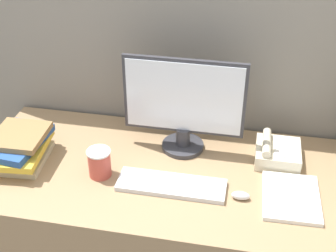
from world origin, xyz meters
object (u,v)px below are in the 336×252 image
monitor (184,106)px  book_stack (19,147)px  keyboard (171,185)px  desk_telephone (277,153)px  coffee_cup (99,163)px  mouse (241,196)px

monitor → book_stack: size_ratio=1.61×
book_stack → monitor: bearing=18.7°
keyboard → desk_telephone: size_ratio=2.22×
book_stack → desk_telephone: book_stack is taller
monitor → coffee_cup: 0.43m
monitor → book_stack: monitor is taller
keyboard → coffee_cup: 0.31m
mouse → desk_telephone: (0.13, 0.28, 0.02)m
monitor → coffee_cup: bearing=-139.5°
keyboard → book_stack: book_stack is taller
monitor → desk_telephone: size_ratio=2.67×
coffee_cup → desk_telephone: (0.71, 0.24, -0.02)m
coffee_cup → book_stack: bearing=175.1°
coffee_cup → mouse: bearing=-3.8°
coffee_cup → book_stack: (-0.37, 0.03, 0.01)m
keyboard → book_stack: size_ratio=1.34×
book_stack → desk_telephone: (1.08, 0.21, -0.03)m
coffee_cup → book_stack: book_stack is taller
monitor → mouse: monitor is taller
monitor → keyboard: bearing=-89.9°
keyboard → coffee_cup: (-0.30, 0.02, 0.05)m
coffee_cup → monitor: bearing=40.5°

